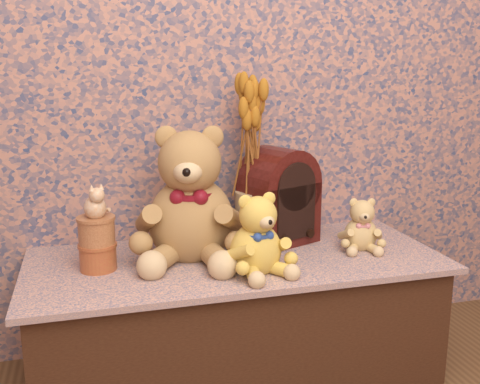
# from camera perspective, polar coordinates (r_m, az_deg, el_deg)

# --- Properties ---
(display_shelf) EXTENTS (1.40, 0.60, 0.43)m
(display_shelf) POSITION_cam_1_polar(r_m,az_deg,el_deg) (1.99, -0.40, -12.56)
(display_shelf) COLOR #394976
(display_shelf) RESTS_ON ground
(teddy_large) EXTENTS (0.49, 0.54, 0.48)m
(teddy_large) POSITION_cam_1_polar(r_m,az_deg,el_deg) (1.86, -5.09, 0.46)
(teddy_large) COLOR olive
(teddy_large) RESTS_ON display_shelf
(teddy_medium) EXTENTS (0.27, 0.30, 0.27)m
(teddy_medium) POSITION_cam_1_polar(r_m,az_deg,el_deg) (1.74, 1.64, -3.91)
(teddy_medium) COLOR gold
(teddy_medium) RESTS_ON display_shelf
(teddy_small) EXTENTS (0.20, 0.22, 0.20)m
(teddy_small) POSITION_cam_1_polar(r_m,az_deg,el_deg) (2.01, 12.34, -2.99)
(teddy_small) COLOR tan
(teddy_small) RESTS_ON display_shelf
(cathedral_radio) EXTENTS (0.31, 0.26, 0.35)m
(cathedral_radio) POSITION_cam_1_polar(r_m,az_deg,el_deg) (2.03, 4.01, -0.34)
(cathedral_radio) COLOR #380D0A
(cathedral_radio) RESTS_ON display_shelf
(ceramic_vase) EXTENTS (0.14, 0.14, 0.19)m
(ceramic_vase) POSITION_cam_1_polar(r_m,az_deg,el_deg) (2.02, 1.14, -2.66)
(ceramic_vase) COLOR tan
(ceramic_vase) RESTS_ON display_shelf
(dried_stalks) EXTENTS (0.27, 0.27, 0.40)m
(dried_stalks) POSITION_cam_1_polar(r_m,az_deg,el_deg) (1.96, 1.18, 5.75)
(dried_stalks) COLOR #AE681B
(dried_stalks) RESTS_ON ceramic_vase
(biscuit_tin_lower) EXTENTS (0.15, 0.15, 0.08)m
(biscuit_tin_lower) POSITION_cam_1_polar(r_m,az_deg,el_deg) (1.84, -14.38, -6.49)
(biscuit_tin_lower) COLOR #B67735
(biscuit_tin_lower) RESTS_ON display_shelf
(biscuit_tin_upper) EXTENTS (0.13, 0.13, 0.09)m
(biscuit_tin_upper) POSITION_cam_1_polar(r_m,az_deg,el_deg) (1.81, -14.53, -3.91)
(biscuit_tin_upper) COLOR tan
(biscuit_tin_upper) RESTS_ON biscuit_tin_lower
(cat_figurine) EXTENTS (0.10, 0.11, 0.11)m
(cat_figurine) POSITION_cam_1_polar(r_m,az_deg,el_deg) (1.79, -14.71, -0.80)
(cat_figurine) COLOR silver
(cat_figurine) RESTS_ON biscuit_tin_upper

